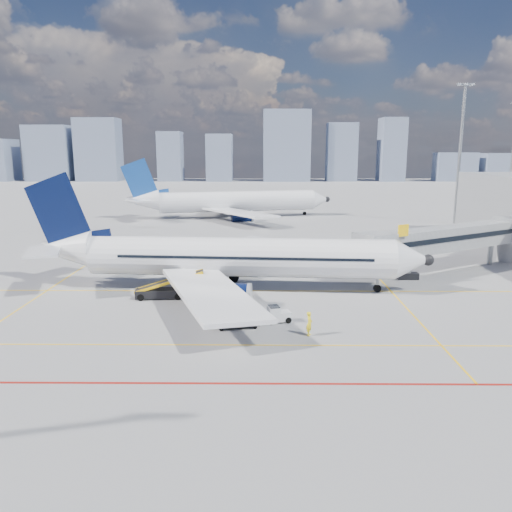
# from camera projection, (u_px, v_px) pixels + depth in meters

# --- Properties ---
(ground) EXTENTS (420.00, 420.00, 0.00)m
(ground) POSITION_uv_depth(u_px,v_px,m) (247.00, 317.00, 41.38)
(ground) COLOR gray
(ground) RESTS_ON ground
(apron_markings) EXTENTS (90.00, 35.12, 0.01)m
(apron_markings) POSITION_uv_depth(u_px,v_px,m) (238.00, 334.00, 37.55)
(apron_markings) COLOR yellow
(apron_markings) RESTS_ON ground
(jet_bridge) EXTENTS (23.55, 15.78, 6.30)m
(jet_bridge) POSITION_uv_depth(u_px,v_px,m) (456.00, 238.00, 56.93)
(jet_bridge) COLOR #999CA1
(jet_bridge) RESTS_ON ground
(floodlight_mast_ne) EXTENTS (3.20, 0.61, 25.45)m
(floodlight_mast_ne) POSITION_uv_depth(u_px,v_px,m) (460.00, 150.00, 92.02)
(floodlight_mast_ne) COLOR gray
(floodlight_mast_ne) RESTS_ON ground
(distant_skyline) EXTENTS (250.25, 15.57, 31.14)m
(distant_skyline) POSITION_uv_depth(u_px,v_px,m) (208.00, 154.00, 224.91)
(distant_skyline) COLOR slate
(distant_skyline) RESTS_ON ground
(main_aircraft) EXTENTS (40.11, 34.92, 11.70)m
(main_aircraft) POSITION_uv_depth(u_px,v_px,m) (223.00, 257.00, 49.28)
(main_aircraft) COLOR white
(main_aircraft) RESTS_ON ground
(second_aircraft) EXTENTS (42.78, 36.80, 12.64)m
(second_aircraft) POSITION_uv_depth(u_px,v_px,m) (229.00, 202.00, 102.74)
(second_aircraft) COLOR white
(second_aircraft) RESTS_ON ground
(baggage_tug) EXTENTS (2.18, 1.63, 1.37)m
(baggage_tug) POSITION_uv_depth(u_px,v_px,m) (277.00, 314.00, 40.14)
(baggage_tug) COLOR white
(baggage_tug) RESTS_ON ground
(cargo_dolly) EXTENTS (3.64, 2.16, 1.87)m
(cargo_dolly) POSITION_uv_depth(u_px,v_px,m) (237.00, 315.00, 38.93)
(cargo_dolly) COLOR black
(cargo_dolly) RESTS_ON ground
(belt_loader) EXTENTS (6.52, 2.10, 2.63)m
(belt_loader) POSITION_uv_depth(u_px,v_px,m) (162.00, 291.00, 46.72)
(belt_loader) COLOR black
(belt_loader) RESTS_ON ground
(ramp_worker) EXTENTS (0.59, 0.76, 1.85)m
(ramp_worker) POSITION_uv_depth(u_px,v_px,m) (309.00, 324.00, 37.20)
(ramp_worker) COLOR yellow
(ramp_worker) RESTS_ON ground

